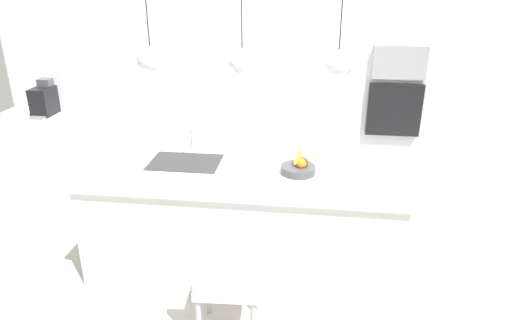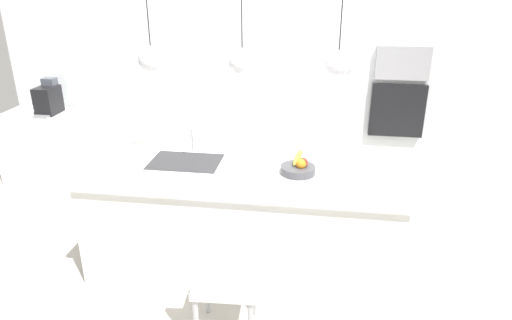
% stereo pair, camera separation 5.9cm
% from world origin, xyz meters
% --- Properties ---
extents(floor, '(6.60, 6.60, 0.00)m').
position_xyz_m(floor, '(0.00, 0.00, 0.00)').
color(floor, '#BCB7AD').
rests_on(floor, ground).
extents(back_wall, '(6.00, 0.10, 2.60)m').
position_xyz_m(back_wall, '(0.00, 1.65, 1.30)').
color(back_wall, white).
rests_on(back_wall, ground).
extents(kitchen_island, '(2.47, 1.05, 0.90)m').
position_xyz_m(kitchen_island, '(0.00, 0.00, 0.45)').
color(kitchen_island, white).
rests_on(kitchen_island, ground).
extents(sink_basin, '(0.56, 0.40, 0.02)m').
position_xyz_m(sink_basin, '(-0.47, 0.00, 0.90)').
color(sink_basin, '#2D2D30').
rests_on(sink_basin, kitchen_island).
extents(faucet, '(0.02, 0.17, 0.22)m').
position_xyz_m(faucet, '(-0.47, 0.21, 1.04)').
color(faucet, silver).
rests_on(faucet, kitchen_island).
extents(fruit_bowl, '(0.26, 0.27, 0.16)m').
position_xyz_m(fruit_bowl, '(0.44, -0.10, 0.95)').
color(fruit_bowl, '#4C4C51').
rests_on(fruit_bowl, kitchen_island).
extents(side_counter, '(1.10, 0.60, 0.84)m').
position_xyz_m(side_counter, '(-2.40, 1.28, 0.42)').
color(side_counter, white).
rests_on(side_counter, ground).
extents(coffee_machine, '(0.20, 0.35, 0.38)m').
position_xyz_m(coffee_machine, '(-2.41, 1.28, 1.00)').
color(coffee_machine, black).
rests_on(coffee_machine, side_counter).
extents(microwave, '(0.54, 0.08, 0.34)m').
position_xyz_m(microwave, '(1.38, 1.58, 1.45)').
color(microwave, '#9E9EA3').
rests_on(microwave, back_wall).
extents(oven, '(0.56, 0.08, 0.56)m').
position_xyz_m(oven, '(1.38, 1.58, 0.95)').
color(oven, black).
rests_on(oven, back_wall).
extents(chair_near, '(0.43, 0.46, 0.86)m').
position_xyz_m(chair_near, '(0.03, -0.90, 0.49)').
color(chair_near, silver).
rests_on(chair_near, ground).
extents(pendant_light_left, '(0.20, 0.20, 0.80)m').
position_xyz_m(pendant_light_left, '(-0.68, 0.00, 1.71)').
color(pendant_light_left, silver).
extents(pendant_light_center, '(0.20, 0.20, 0.80)m').
position_xyz_m(pendant_light_center, '(0.00, 0.00, 1.71)').
color(pendant_light_center, silver).
extents(pendant_light_right, '(0.20, 0.20, 0.80)m').
position_xyz_m(pendant_light_right, '(0.68, 0.00, 1.71)').
color(pendant_light_right, silver).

